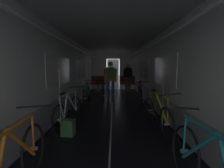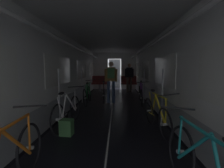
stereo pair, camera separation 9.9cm
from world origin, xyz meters
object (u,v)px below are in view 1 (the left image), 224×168
at_px(bench_seat_far_right, 127,82).
at_px(bicycle_green, 87,95).
at_px(person_cyclist_aisle, 111,78).
at_px(bicycle_black_in_aisle, 103,92).
at_px(person_standing_near_bench, 128,76).
at_px(bicycle_yellow, 157,114).
at_px(bicycle_purple, 140,94).
at_px(bench_seat_far_left, 98,82).
at_px(bicycle_white, 69,111).
at_px(backpack_on_floor, 68,128).

relative_size(bench_seat_far_right, bicycle_green, 0.58).
distance_m(person_cyclist_aisle, bicycle_black_in_aisle, 0.76).
bearing_deg(person_standing_near_bench, bicycle_black_in_aisle, -115.43).
distance_m(bicycle_yellow, bicycle_green, 3.37).
bearing_deg(bicycle_black_in_aisle, bicycle_purple, -17.07).
height_order(person_cyclist_aisle, person_standing_near_bench, same).
height_order(bench_seat_far_left, bicycle_white, bench_seat_far_left).
distance_m(bench_seat_far_left, backpack_on_floor, 6.62).
xyz_separation_m(bicycle_white, bicycle_black_in_aisle, (0.63, 2.99, 0.00)).
height_order(bicycle_green, bicycle_white, bicycle_green).
distance_m(bench_seat_far_right, person_standing_near_bench, 0.55).
distance_m(person_cyclist_aisle, backpack_on_floor, 3.44).
relative_size(bicycle_purple, backpack_on_floor, 4.97).
distance_m(bench_seat_far_right, bicycle_purple, 3.59).
xyz_separation_m(bicycle_black_in_aisle, person_standing_near_bench, (1.30, 2.73, 0.59)).
relative_size(bicycle_white, bicycle_black_in_aisle, 1.00).
xyz_separation_m(bicycle_green, backpack_on_floor, (0.10, -2.97, -0.21)).
bearing_deg(bench_seat_far_right, bicycle_green, -117.56).
distance_m(bicycle_purple, person_standing_near_bench, 3.26).
xyz_separation_m(bench_seat_far_left, bicycle_purple, (2.02, -3.57, -0.18)).
distance_m(bicycle_green, person_cyclist_aisle, 1.15).
relative_size(bicycle_purple, bicycle_white, 1.00).
bearing_deg(person_cyclist_aisle, bench_seat_far_right, 73.94).
relative_size(bicycle_black_in_aisle, person_standing_near_bench, 1.00).
xyz_separation_m(bicycle_white, backpack_on_floor, (0.13, -0.51, -0.21)).
height_order(bicycle_yellow, bicycle_black_in_aisle, bicycle_yellow).
distance_m(bicycle_yellow, bicycle_purple, 2.74).
distance_m(bicycle_purple, bicycle_black_in_aisle, 1.58).
bearing_deg(bench_seat_far_right, bicycle_yellow, -88.59).
bearing_deg(backpack_on_floor, person_cyclist_aisle, 75.66).
height_order(bicycle_white, backpack_on_floor, bicycle_white).
xyz_separation_m(bicycle_purple, backpack_on_floor, (-2.01, -3.03, -0.21)).
bearing_deg(bicycle_purple, backpack_on_floor, -123.60).
xyz_separation_m(bicycle_white, person_standing_near_bench, (1.93, 5.72, 0.59)).
bearing_deg(bicycle_green, bicycle_yellow, -52.40).
xyz_separation_m(bicycle_green, person_standing_near_bench, (1.90, 3.26, 0.59)).
bearing_deg(bench_seat_far_right, backpack_on_floor, -105.22).
bearing_deg(backpack_on_floor, bench_seat_far_right, 74.78).
bearing_deg(bench_seat_far_right, bench_seat_far_left, 180.00).
bearing_deg(person_standing_near_bench, bench_seat_far_right, 90.41).
bearing_deg(bicycle_purple, bicycle_black_in_aisle, 162.93).
height_order(bench_seat_far_right, bicycle_green, same).
xyz_separation_m(bench_seat_far_left, bicycle_white, (-0.13, -6.10, -0.18)).
bearing_deg(bicycle_white, bench_seat_far_right, 72.45).
distance_m(bench_seat_far_left, bicycle_yellow, 6.61).
xyz_separation_m(bicycle_yellow, person_cyclist_aisle, (-1.13, 2.93, 0.63)).
distance_m(bicycle_yellow, backpack_on_floor, 1.99).
bearing_deg(bench_seat_far_left, bicycle_green, -91.57).
relative_size(bicycle_green, person_cyclist_aisle, 1.00).
bearing_deg(backpack_on_floor, bicycle_green, 91.98).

